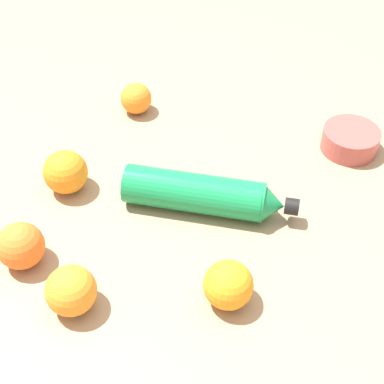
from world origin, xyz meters
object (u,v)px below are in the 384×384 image
(orange_0, at_px, (21,246))
(orange_3, at_px, (71,291))
(water_bottle, at_px, (204,194))
(orange_4, at_px, (65,172))
(orange_1, at_px, (136,98))
(orange_2, at_px, (228,285))
(ceramic_bowl, at_px, (350,140))

(orange_0, relative_size, orange_3, 0.99)
(water_bottle, bearing_deg, orange_3, -122.02)
(orange_0, relative_size, orange_4, 0.96)
(orange_0, bearing_deg, orange_1, 1.12)
(orange_0, distance_m, orange_2, 0.34)
(orange_0, relative_size, orange_1, 1.17)
(orange_4, height_order, ceramic_bowl, orange_4)
(water_bottle, distance_m, orange_4, 0.26)
(orange_3, distance_m, orange_4, 0.27)
(water_bottle, height_order, orange_3, orange_3)
(orange_3, distance_m, ceramic_bowl, 0.63)
(orange_2, bearing_deg, orange_3, 114.27)
(water_bottle, height_order, orange_2, orange_2)
(orange_1, height_order, ceramic_bowl, orange_1)
(orange_1, xyz_separation_m, orange_4, (-0.27, 0.01, 0.01))
(water_bottle, distance_m, orange_2, 0.20)
(orange_1, xyz_separation_m, orange_2, (-0.40, -0.35, 0.01))
(orange_2, bearing_deg, orange_1, 41.06)
(orange_0, height_order, orange_4, orange_4)
(orange_1, bearing_deg, water_bottle, -132.77)
(orange_3, bearing_deg, orange_0, 68.63)
(ceramic_bowl, bearing_deg, orange_4, 123.45)
(orange_2, bearing_deg, water_bottle, 31.10)
(orange_3, bearing_deg, orange_4, 32.37)
(orange_4, bearing_deg, ceramic_bowl, -56.55)
(orange_4, bearing_deg, water_bottle, -79.96)
(water_bottle, relative_size, orange_1, 4.76)
(orange_1, bearing_deg, orange_3, -165.33)
(ceramic_bowl, bearing_deg, orange_3, 148.82)
(ceramic_bowl, bearing_deg, orange_0, 137.68)
(orange_0, xyz_separation_m, ceramic_bowl, (0.49, -0.45, -0.02))
(water_bottle, distance_m, ceramic_bowl, 0.34)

